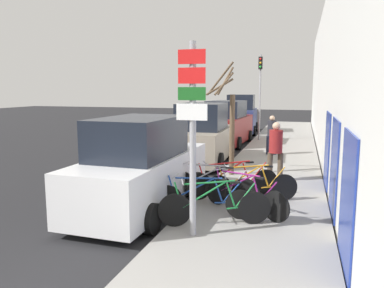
# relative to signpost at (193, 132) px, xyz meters

# --- Properties ---
(ground_plane) EXTENTS (80.00, 80.00, 0.00)m
(ground_plane) POSITION_rel_signpost_xyz_m (-1.64, 6.95, -2.10)
(ground_plane) COLOR black
(sidewalk_curb) EXTENTS (3.20, 32.00, 0.15)m
(sidewalk_curb) POSITION_rel_signpost_xyz_m (0.96, 9.75, -2.02)
(sidewalk_curb) COLOR gray
(sidewalk_curb) RESTS_ON ground
(building_facade) EXTENTS (0.23, 32.00, 6.50)m
(building_facade) POSITION_rel_signpost_xyz_m (2.71, 9.69, 1.14)
(building_facade) COLOR silver
(building_facade) RESTS_ON ground
(signpost) EXTENTS (0.57, 0.14, 3.55)m
(signpost) POSITION_rel_signpost_xyz_m (0.00, 0.00, 0.00)
(signpost) COLOR #939399
(signpost) RESTS_ON sidewalk_curb
(bicycle_0) EXTENTS (2.14, 0.87, 0.93)m
(bicycle_0) POSITION_rel_signpost_xyz_m (0.28, 0.61, -1.55)
(bicycle_0) COLOR black
(bicycle_0) RESTS_ON sidewalk_curb
(bicycle_1) EXTENTS (2.21, 0.44, 0.88)m
(bicycle_1) POSITION_rel_signpost_xyz_m (-0.06, 1.07, -1.57)
(bicycle_1) COLOR black
(bicycle_1) RESTS_ON sidewalk_curb
(bicycle_2) EXTENTS (2.01, 1.20, 0.91)m
(bicycle_2) POSITION_rel_signpost_xyz_m (0.73, 1.55, -1.56)
(bicycle_2) COLOR black
(bicycle_2) RESTS_ON sidewalk_curb
(bicycle_3) EXTENTS (2.32, 0.63, 0.95)m
(bicycle_3) POSITION_rel_signpost_xyz_m (-0.11, 2.08, -1.54)
(bicycle_3) COLOR black
(bicycle_3) RESTS_ON sidewalk_curb
(bicycle_4) EXTENTS (2.13, 0.85, 0.91)m
(bicycle_4) POSITION_rel_signpost_xyz_m (0.78, 2.46, -1.56)
(bicycle_4) COLOR black
(bicycle_4) RESTS_ON sidewalk_curb
(bicycle_5) EXTENTS (2.14, 1.22, 0.94)m
(bicycle_5) POSITION_rel_signpost_xyz_m (0.28, 2.64, -1.55)
(bicycle_5) COLOR black
(bicycle_5) RESTS_ON sidewalk_curb
(parked_car_0) EXTENTS (2.07, 4.78, 2.22)m
(parked_car_0) POSITION_rel_signpost_xyz_m (-1.73, 1.60, -1.10)
(parked_car_0) COLOR silver
(parked_car_0) RESTS_ON ground
(parked_car_1) EXTENTS (2.09, 4.23, 2.33)m
(parked_car_1) POSITION_rel_signpost_xyz_m (-1.75, 7.36, -1.05)
(parked_car_1) COLOR gray
(parked_car_1) RESTS_ON ground
(parked_car_2) EXTENTS (2.19, 4.74, 2.27)m
(parked_car_2) POSITION_rel_signpost_xyz_m (-1.81, 12.43, -1.06)
(parked_car_2) COLOR maroon
(parked_car_2) RESTS_ON ground
(parked_car_3) EXTENTS (2.22, 4.25, 2.51)m
(parked_car_3) POSITION_rel_signpost_xyz_m (-1.91, 17.72, -0.97)
(parked_car_3) COLOR navy
(parked_car_3) RESTS_ON ground
(pedestrian_near) EXTENTS (0.46, 0.39, 1.76)m
(pedestrian_near) POSITION_rel_signpost_xyz_m (1.17, 4.69, -0.93)
(pedestrian_near) COLOR #4C3D2D
(pedestrian_near) RESTS_ON sidewalk_curb
(pedestrian_far) EXTENTS (0.42, 0.36, 1.63)m
(pedestrian_far) POSITION_rel_signpost_xyz_m (0.70, 9.32, -1.01)
(pedestrian_far) COLOR #1E2338
(pedestrian_far) RESTS_ON sidewalk_curb
(street_tree) EXTENTS (0.99, 1.03, 3.55)m
(street_tree) POSITION_rel_signpost_xyz_m (-0.29, 5.16, -0.32)
(street_tree) COLOR brown
(street_tree) RESTS_ON sidewalk_curb
(traffic_light) EXTENTS (0.20, 0.30, 4.50)m
(traffic_light) POSITION_rel_signpost_xyz_m (-0.31, 13.66, 0.94)
(traffic_light) COLOR #939399
(traffic_light) RESTS_ON sidewalk_curb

